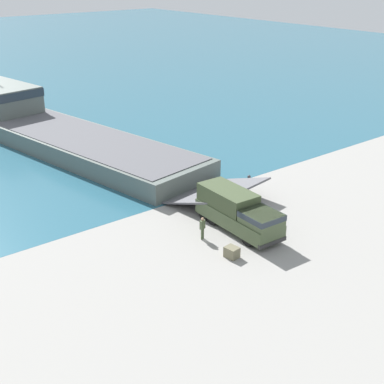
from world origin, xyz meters
name	(u,v)px	position (x,y,z in m)	size (l,w,h in m)	color
ground_plane	(224,220)	(0.00, 0.00, 0.00)	(240.00, 240.00, 0.00)	gray
landing_craft	(44,125)	(-2.30, 28.86, 1.82)	(15.09, 45.34, 7.60)	#56605B
military_truck	(238,211)	(-0.23, -1.89, 1.54)	(2.95, 7.96, 2.95)	#475638
soldier_on_ramp	(202,227)	(-3.39, -1.43, 1.03)	(0.49, 0.37, 1.77)	#475638
mooring_bollard	(249,179)	(7.12, 4.47, 0.42)	(0.33, 0.33, 0.77)	#333338
cargo_crate	(232,252)	(-3.48, -4.80, 0.39)	(0.78, 0.94, 0.78)	#6B664C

